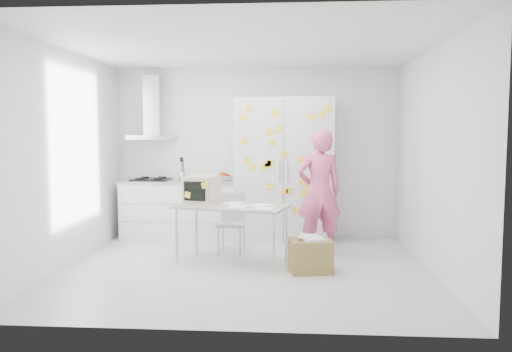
# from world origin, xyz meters

# --- Properties ---
(floor) EXTENTS (4.50, 4.00, 0.02)m
(floor) POSITION_xyz_m (0.00, 0.00, -0.01)
(floor) COLOR silver
(floor) RESTS_ON ground
(walls) EXTENTS (4.52, 4.01, 2.70)m
(walls) POSITION_xyz_m (0.00, 0.72, 1.35)
(walls) COLOR white
(walls) RESTS_ON ground
(ceiling) EXTENTS (4.50, 4.00, 0.02)m
(ceiling) POSITION_xyz_m (0.00, 0.00, 2.70)
(ceiling) COLOR white
(ceiling) RESTS_ON walls
(counter_run) EXTENTS (1.84, 0.63, 1.28)m
(counter_run) POSITION_xyz_m (-1.20, 1.70, 0.47)
(counter_run) COLOR white
(counter_run) RESTS_ON ground
(range_hood) EXTENTS (0.70, 0.48, 1.01)m
(range_hood) POSITION_xyz_m (-1.65, 1.84, 1.96)
(range_hood) COLOR silver
(range_hood) RESTS_ON walls
(tall_cabinet) EXTENTS (1.50, 0.68, 2.20)m
(tall_cabinet) POSITION_xyz_m (0.45, 1.67, 1.10)
(tall_cabinet) COLOR silver
(tall_cabinet) RESTS_ON ground
(person) EXTENTS (0.71, 0.55, 1.72)m
(person) POSITION_xyz_m (0.95, 0.75, 0.86)
(person) COLOR #E5598E
(person) RESTS_ON ground
(desk) EXTENTS (1.53, 1.03, 1.11)m
(desk) POSITION_xyz_m (-0.45, 0.29, 0.84)
(desk) COLOR #A7ADB2
(desk) RESTS_ON ground
(chair) EXTENTS (0.40, 0.40, 0.82)m
(chair) POSITION_xyz_m (-0.26, 0.82, 0.47)
(chair) COLOR #A5A4A3
(chair) RESTS_ON ground
(cardboard_box) EXTENTS (0.55, 0.47, 0.43)m
(cardboard_box) POSITION_xyz_m (0.80, -0.13, 0.20)
(cardboard_box) COLOR olive
(cardboard_box) RESTS_ON ground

